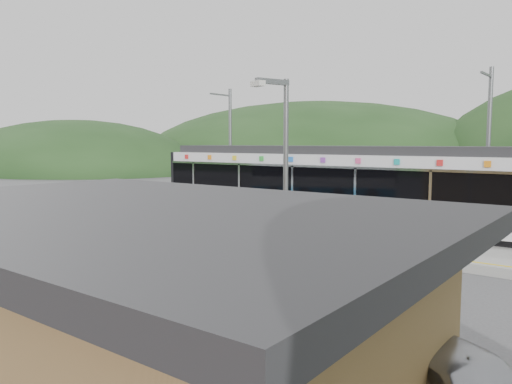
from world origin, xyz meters
The scene contains 9 objects.
ground centered at (0.00, 0.00, 0.00)m, with size 120.00×120.00×0.00m, color #4C4C4F.
hills centered at (6.19, 5.29, 0.00)m, with size 146.00×149.00×26.00m.
platform centered at (0.00, 3.30, 0.15)m, with size 26.00×3.20×0.30m, color #9E9E99.
yellow_line centered at (0.00, 2.00, 0.30)m, with size 26.00×0.10×0.01m, color yellow.
train centered at (2.51, 6.00, 2.06)m, with size 20.44×3.01×3.74m.
catenary_mast_west centered at (-7.00, 8.56, 3.65)m, with size 0.18×1.80×7.00m.
catenary_mast_east centered at (7.00, 8.56, 3.65)m, with size 0.18×1.80×7.00m.
station_shelter centered at (6.00, -9.01, 1.55)m, with size 9.20×6.20×3.00m.
lamp_post centered at (5.28, -4.08, 3.23)m, with size 0.39×1.01×5.39m.
Camera 1 is at (11.85, -13.82, 3.91)m, focal length 35.00 mm.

